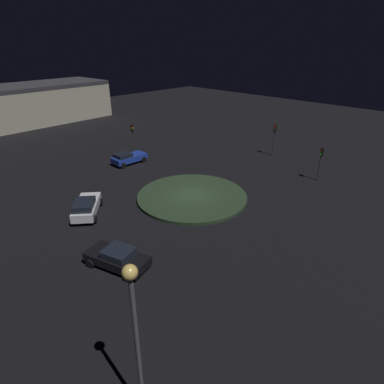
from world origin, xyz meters
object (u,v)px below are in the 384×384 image
at_px(car_white, 86,207).
at_px(traffic_light_south, 274,134).
at_px(car_blue, 128,158).
at_px(traffic_light_east, 133,134).
at_px(car_black, 117,258).
at_px(store_building, 25,105).
at_px(traffic_light_southwest, 321,158).
at_px(streetlamp_northwest, 135,325).

bearing_deg(car_white, traffic_light_south, -56.51).
xyz_separation_m(car_blue, traffic_light_east, (1.89, -2.29, 2.22)).
distance_m(car_black, store_building, 48.40).
distance_m(traffic_light_southwest, traffic_light_south, 9.03).
relative_size(car_blue, traffic_light_east, 1.02).
bearing_deg(streetlamp_northwest, traffic_light_south, -66.55).
distance_m(car_white, streetlamp_northwest, 18.66).
distance_m(traffic_light_southwest, store_building, 51.13).
xyz_separation_m(streetlamp_northwest, store_building, (55.71, -16.73, -1.68)).
distance_m(car_black, traffic_light_south, 28.18).
bearing_deg(traffic_light_south, car_black, 6.01).
xyz_separation_m(traffic_light_south, traffic_light_east, (12.90, 13.01, 0.06)).
bearing_deg(streetlamp_northwest, traffic_light_southwest, -78.20).
xyz_separation_m(car_white, traffic_light_southwest, (-10.92, -21.53, 1.80)).
relative_size(traffic_light_southwest, traffic_light_south, 0.90).
relative_size(traffic_light_south, store_building, 0.14).
bearing_deg(car_white, car_blue, -11.47).
distance_m(streetlamp_northwest, store_building, 58.19).
bearing_deg(traffic_light_south, car_white, -10.80).
relative_size(car_black, traffic_light_southwest, 1.28).
relative_size(car_black, streetlamp_northwest, 0.62).
relative_size(car_blue, streetlamp_northwest, 0.56).
relative_size(traffic_light_east, store_building, 0.14).
distance_m(car_black, traffic_light_southwest, 23.91).
relative_size(car_blue, store_building, 0.15).
bearing_deg(traffic_light_south, store_building, -73.98).
distance_m(car_blue, car_black, 20.30).
xyz_separation_m(car_white, streetlamp_northwest, (-16.84, 6.83, 4.20)).
relative_size(car_white, streetlamp_northwest, 0.60).
relative_size(car_blue, traffic_light_south, 1.04).
relative_size(car_white, traffic_light_south, 1.11).
height_order(car_blue, car_black, car_blue).
bearing_deg(traffic_light_southwest, streetlamp_northwest, 40.15).
relative_size(traffic_light_southwest, streetlamp_northwest, 0.49).
bearing_deg(car_blue, streetlamp_northwest, -124.52).
height_order(car_black, traffic_light_south, traffic_light_south).
relative_size(car_white, store_building, 0.16).
xyz_separation_m(car_black, traffic_light_south, (5.13, -27.62, 2.21)).
bearing_deg(traffic_light_south, traffic_light_east, -49.27).
bearing_deg(streetlamp_northwest, car_blue, -34.24).
bearing_deg(traffic_light_east, car_black, -24.93).
distance_m(car_blue, traffic_light_southwest, 22.29).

